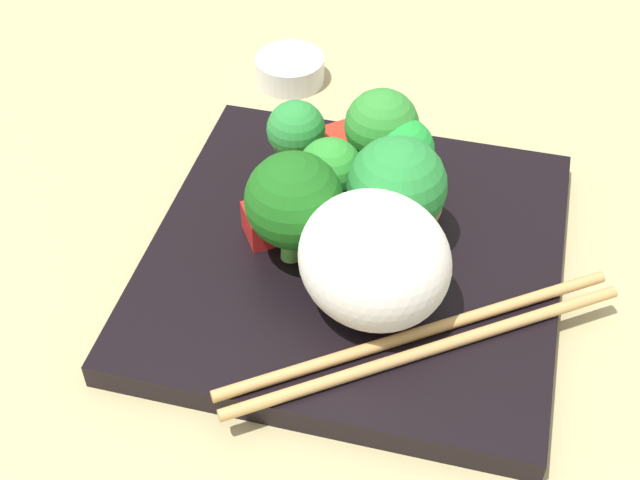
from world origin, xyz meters
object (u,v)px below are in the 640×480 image
object	(u,v)px
broccoli_floret_4	(374,127)
carrot_slice_1	(325,246)
chopstick_pair	(424,341)
sauce_cup	(290,69)
square_plate	(355,259)
rice_mound	(374,261)

from	to	relation	value
broccoli_floret_4	carrot_slice_1	bearing A→B (deg)	170.63
carrot_slice_1	broccoli_floret_4	bearing A→B (deg)	-9.37
broccoli_floret_4	carrot_slice_1	distance (cm)	8.37
chopstick_pair	broccoli_floret_4	bearing A→B (deg)	77.99
chopstick_pair	sauce_cup	size ratio (longest dim) A/B	3.80
broccoli_floret_4	square_plate	bearing A→B (deg)	-175.88
rice_mound	broccoli_floret_4	bearing A→B (deg)	12.29
broccoli_floret_4	carrot_slice_1	size ratio (longest dim) A/B	2.54
square_plate	carrot_slice_1	world-z (taller)	carrot_slice_1
carrot_slice_1	chopstick_pair	distance (cm)	9.03
rice_mound	carrot_slice_1	world-z (taller)	rice_mound
rice_mound	chopstick_pair	world-z (taller)	rice_mound
carrot_slice_1	sauce_cup	bearing A→B (deg)	21.97
sauce_cup	broccoli_floret_4	bearing A→B (deg)	-142.61
square_plate	sauce_cup	world-z (taller)	sauce_cup
broccoli_floret_4	sauce_cup	world-z (taller)	broccoli_floret_4
square_plate	sauce_cup	distance (cm)	20.81
square_plate	sauce_cup	xyz separation A→B (cm)	(18.56, 9.41, 0.20)
rice_mound	sauce_cup	distance (cm)	25.90
square_plate	broccoli_floret_4	size ratio (longest dim) A/B	3.64
broccoli_floret_4	chopstick_pair	distance (cm)	14.82
rice_mound	carrot_slice_1	size ratio (longest dim) A/B	3.20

